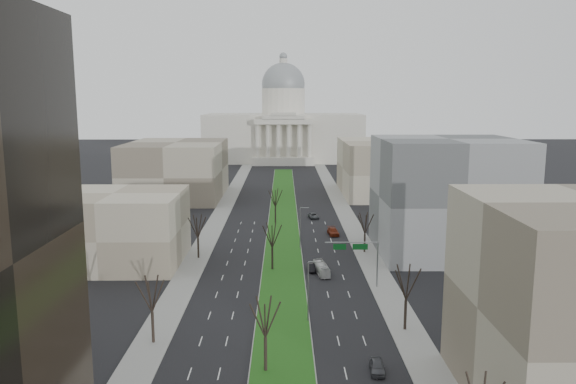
{
  "coord_description": "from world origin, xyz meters",
  "views": [
    {
      "loc": [
        0.2,
        -22.43,
        32.24
      ],
      "look_at": [
        1.18,
        108.12,
        10.28
      ],
      "focal_mm": 35.0,
      "sensor_mm": 36.0,
      "label": 1
    }
  ],
  "objects_px": {
    "car_black": "(311,268)",
    "car_red": "(333,232)",
    "car_grey_near": "(377,366)",
    "car_grey_far": "(313,216)",
    "box_van": "(321,268)"
  },
  "relations": [
    {
      "from": "car_black",
      "to": "car_red",
      "type": "height_order",
      "value": "car_red"
    },
    {
      "from": "car_grey_near",
      "to": "car_red",
      "type": "height_order",
      "value": "car_red"
    },
    {
      "from": "car_grey_far",
      "to": "box_van",
      "type": "height_order",
      "value": "box_van"
    },
    {
      "from": "box_van",
      "to": "car_grey_far",
      "type": "bearing_deg",
      "value": 80.41
    },
    {
      "from": "car_red",
      "to": "car_grey_far",
      "type": "distance_m",
      "value": 19.03
    },
    {
      "from": "car_black",
      "to": "car_grey_far",
      "type": "bearing_deg",
      "value": 85.99
    },
    {
      "from": "car_grey_far",
      "to": "car_red",
      "type": "bearing_deg",
      "value": -88.36
    },
    {
      "from": "car_grey_far",
      "to": "box_van",
      "type": "relative_size",
      "value": 0.66
    },
    {
      "from": "car_black",
      "to": "car_red",
      "type": "xyz_separation_m",
      "value": [
        6.57,
        28.23,
        0.13
      ]
    },
    {
      "from": "car_grey_near",
      "to": "car_red",
      "type": "distance_m",
      "value": 67.73
    },
    {
      "from": "car_grey_near",
      "to": "box_van",
      "type": "height_order",
      "value": "box_van"
    },
    {
      "from": "car_grey_near",
      "to": "box_van",
      "type": "distance_m",
      "value": 37.99
    },
    {
      "from": "car_red",
      "to": "car_grey_far",
      "type": "relative_size",
      "value": 1.13
    },
    {
      "from": "car_grey_far",
      "to": "box_van",
      "type": "distance_m",
      "value": 48.63
    },
    {
      "from": "car_red",
      "to": "car_black",
      "type": "bearing_deg",
      "value": -108.12
    }
  ]
}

